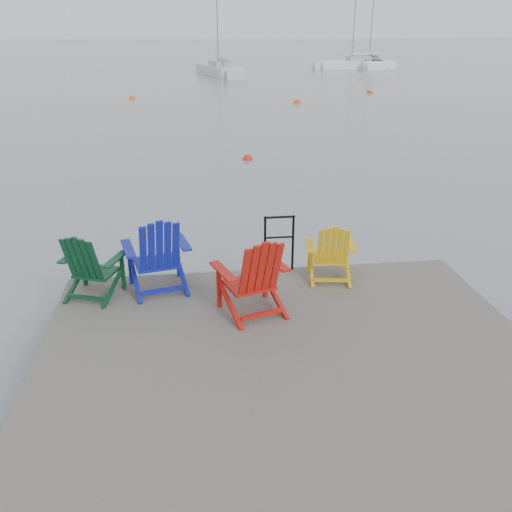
{
  "coord_description": "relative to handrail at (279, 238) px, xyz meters",
  "views": [
    {
      "loc": [
        -1.08,
        -5.29,
        4.07
      ],
      "look_at": [
        -0.14,
        2.23,
        0.85
      ],
      "focal_mm": 38.0,
      "sensor_mm": 36.0,
      "label": 1
    }
  ],
  "objects": [
    {
      "name": "buoy_a",
      "position": [
        0.6,
        9.92,
        -1.04
      ],
      "size": [
        0.33,
        0.33,
        0.33
      ],
      "primitive_type": "sphere",
      "color": "red",
      "rests_on": "ground"
    },
    {
      "name": "chair_blue",
      "position": [
        -1.84,
        -0.5,
        0.04
      ],
      "size": [
        1.05,
        0.99,
        1.15
      ],
      "rotation": [
        0.0,
        0.0,
        0.22
      ],
      "color": "#0E1794",
      "rests_on": "dock"
    },
    {
      "name": "sailboat_mid",
      "position": [
        18.54,
        52.18,
        -0.69
      ],
      "size": [
        3.74,
        8.65,
        11.58
      ],
      "rotation": [
        0.0,
        0.0,
        -0.19
      ],
      "color": "white",
      "rests_on": "ground"
    },
    {
      "name": "chair_red",
      "position": [
        -0.56,
        -1.36,
        0.02
      ],
      "size": [
        1.05,
        1.0,
        1.12
      ],
      "rotation": [
        0.0,
        0.0,
        0.31
      ],
      "color": "#AC140C",
      "rests_on": "dock"
    },
    {
      "name": "sailboat_near",
      "position": [
        1.86,
        43.89,
        -0.69
      ],
      "size": [
        4.14,
        9.11,
        12.13
      ],
      "rotation": [
        0.0,
        0.0,
        0.22
      ],
      "color": "#BCBCC1",
      "rests_on": "ground"
    },
    {
      "name": "dock",
      "position": [
        -0.25,
        -2.45,
        -0.69
      ],
      "size": [
        6.0,
        5.0,
        1.4
      ],
      "color": "#312F2B",
      "rests_on": "ground"
    },
    {
      "name": "handrail",
      "position": [
        0.0,
        0.0,
        0.0
      ],
      "size": [
        0.48,
        0.04,
        0.9
      ],
      "color": "black",
      "rests_on": "dock"
    },
    {
      "name": "chair_green",
      "position": [
        -2.77,
        -0.59,
        -0.04
      ],
      "size": [
        0.95,
        0.91,
        0.99
      ],
      "rotation": [
        0.0,
        0.0,
        -0.35
      ],
      "color": "#09331B",
      "rests_on": "dock"
    },
    {
      "name": "buoy_c",
      "position": [
        5.02,
        23.83,
        -1.04
      ],
      "size": [
        0.41,
        0.41,
        0.41
      ],
      "primitive_type": "sphere",
      "color": "#F4400E",
      "rests_on": "ground"
    },
    {
      "name": "buoy_b",
      "position": [
        -4.56,
        26.97,
        -1.04
      ],
      "size": [
        0.4,
        0.4,
        0.4
      ],
      "primitive_type": "sphere",
      "color": "#DD510D",
      "rests_on": "ground"
    },
    {
      "name": "sailboat_far",
      "position": [
        16.34,
        50.06,
        -0.69
      ],
      "size": [
        7.78,
        2.71,
        10.63
      ],
      "rotation": [
        0.0,
        0.0,
        1.67
      ],
      "color": "white",
      "rests_on": "ground"
    },
    {
      "name": "ground",
      "position": [
        -0.25,
        -2.45,
        -1.04
      ],
      "size": [
        400.0,
        400.0,
        0.0
      ],
      "primitive_type": "plane",
      "color": "slate",
      "rests_on": "ground"
    },
    {
      "name": "chair_yellow",
      "position": [
        0.71,
        -0.47,
        -0.07
      ],
      "size": [
        0.81,
        0.77,
        0.93
      ],
      "rotation": [
        0.0,
        0.0,
        -0.14
      ],
      "color": "gold",
      "rests_on": "dock"
    },
    {
      "name": "buoy_d",
      "position": [
        10.77,
        28.19,
        -1.04
      ],
      "size": [
        0.4,
        0.4,
        0.4
      ],
      "primitive_type": "sphere",
      "color": "#C2430B",
      "rests_on": "ground"
    }
  ]
}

